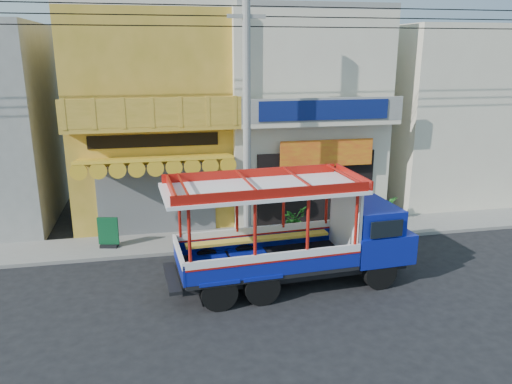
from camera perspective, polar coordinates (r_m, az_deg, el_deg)
ground at (r=14.82m, az=5.31°, el=-10.58°), size 90.00×90.00×0.00m
sidewalk at (r=18.33m, az=1.69°, el=-4.98°), size 30.00×2.00×0.12m
shophouse_left at (r=20.77m, az=-11.75°, el=8.70°), size 6.00×7.50×8.24m
shophouse_right at (r=21.62m, az=4.55°, el=9.24°), size 6.00×6.75×8.24m
party_pilaster at (r=17.95m, az=-1.97°, el=7.58°), size 0.35×0.30×8.00m
filler_building_right at (r=24.57m, az=20.57°, el=8.37°), size 6.00×6.00×7.60m
utility_pole at (r=16.34m, az=-0.55°, el=10.42°), size 28.00×0.26×9.00m
songthaew_truck at (r=14.42m, az=5.97°, el=-4.56°), size 7.12×2.72×3.26m
green_sign at (r=17.70m, az=-16.51°, el=-4.70°), size 0.69×0.43×1.06m
potted_plant_a at (r=18.38m, az=4.35°, el=-3.13°), size 1.18×1.16×0.99m
potted_plant_c at (r=20.25m, az=15.21°, el=-1.86°), size 0.72×0.72×0.98m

